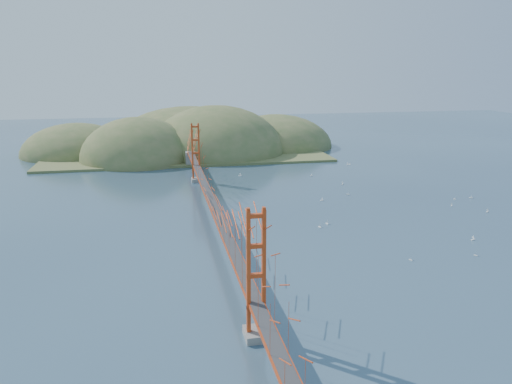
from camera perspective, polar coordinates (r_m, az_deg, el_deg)
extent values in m
plane|color=#2F495F|center=(71.88, -4.76, -4.18)|extent=(320.00, 320.00, 0.00)
cube|color=gray|center=(44.59, 0.01, -15.92)|extent=(2.00, 2.40, 0.70)
cube|color=gray|center=(100.56, -6.81, 1.39)|extent=(2.00, 2.40, 0.70)
cube|color=#C23D15|center=(70.90, -4.82, -1.65)|extent=(1.40, 92.00, 0.16)
cube|color=#C23D15|center=(70.95, -4.82, -1.80)|extent=(1.33, 92.00, 0.24)
cube|color=#38383A|center=(70.87, -4.82, -1.57)|extent=(1.19, 92.00, 0.03)
cube|color=gray|center=(115.93, -7.50, 3.77)|extent=(2.20, 2.60, 3.30)
cube|color=olive|center=(133.86, -8.04, 4.57)|extent=(70.00, 40.00, 0.60)
ellipsoid|color=olive|center=(125.88, -13.27, 3.58)|extent=(28.00, 28.00, 21.00)
ellipsoid|color=olive|center=(132.64, -4.53, 4.47)|extent=(36.00, 36.00, 25.00)
ellipsoid|color=olive|center=(143.59, 2.25, 5.27)|extent=(32.00, 32.00, 18.00)
ellipsoid|color=olive|center=(139.12, -19.76, 4.13)|extent=(28.00, 28.00, 16.00)
ellipsoid|color=olive|center=(147.81, -7.61, 5.41)|extent=(44.00, 44.00, 22.00)
cube|color=white|center=(67.41, 23.82, -6.65)|extent=(0.44, 0.45, 0.09)
cylinder|color=white|center=(67.32, 23.84, -6.44)|extent=(0.01, 0.01, 0.52)
cube|color=white|center=(105.06, -1.82, 1.89)|extent=(0.66, 0.33, 0.11)
cylinder|color=white|center=(104.99, -1.82, 2.08)|extent=(0.02, 0.02, 0.68)
cube|color=white|center=(74.26, 8.14, -3.60)|extent=(0.32, 0.64, 0.11)
cylinder|color=white|center=(74.16, 8.15, -3.36)|extent=(0.02, 0.02, 0.67)
cube|color=white|center=(87.45, 24.91, -2.07)|extent=(0.57, 0.51, 0.10)
cylinder|color=white|center=(87.37, 24.94, -1.87)|extent=(0.02, 0.02, 0.63)
cube|color=white|center=(93.36, 21.76, -0.76)|extent=(0.34, 0.50, 0.09)
cylinder|color=white|center=(93.30, 21.77, -0.61)|extent=(0.01, 0.01, 0.52)
cube|color=white|center=(98.89, 9.86, 0.89)|extent=(0.59, 0.58, 0.11)
cylinder|color=white|center=(98.81, 9.87, 1.08)|extent=(0.02, 0.02, 0.68)
cube|color=white|center=(91.34, 10.47, -0.27)|extent=(0.63, 0.45, 0.11)
cylinder|color=white|center=(91.26, 10.48, -0.07)|extent=(0.02, 0.02, 0.66)
cube|color=white|center=(72.68, 7.31, -3.98)|extent=(0.35, 0.60, 0.10)
cylinder|color=white|center=(72.58, 7.31, -3.75)|extent=(0.02, 0.02, 0.62)
cube|color=white|center=(95.32, 23.37, -0.62)|extent=(0.63, 0.44, 0.11)
cylinder|color=white|center=(95.24, 23.38, -0.43)|extent=(0.02, 0.02, 0.66)
cube|color=white|center=(86.61, 7.56, -0.96)|extent=(0.58, 0.20, 0.10)
cylinder|color=white|center=(86.53, 7.56, -0.76)|extent=(0.02, 0.02, 0.63)
cube|color=white|center=(105.49, 6.36, 1.86)|extent=(0.58, 0.27, 0.10)
cylinder|color=white|center=(105.42, 6.37, 2.02)|extent=(0.02, 0.02, 0.60)
cube|color=white|center=(73.07, 23.54, -5.01)|extent=(0.64, 0.41, 0.11)
cylinder|color=white|center=(72.96, 23.57, -4.76)|extent=(0.02, 0.02, 0.67)
cube|color=white|center=(118.89, 10.69, 3.12)|extent=(0.26, 0.56, 0.10)
cylinder|color=white|center=(118.83, 10.70, 3.26)|extent=(0.02, 0.02, 0.58)
cube|color=white|center=(88.92, 21.45, -1.45)|extent=(0.50, 0.55, 0.10)
cylinder|color=white|center=(88.85, 21.46, -1.26)|extent=(0.02, 0.02, 0.61)
cube|color=white|center=(63.20, 17.27, -7.43)|extent=(0.36, 0.50, 0.09)
cylinder|color=white|center=(63.10, 17.29, -7.21)|extent=(0.01, 0.01, 0.52)
cube|color=white|center=(118.40, 10.42, 3.09)|extent=(0.63, 0.54, 0.11)
cylinder|color=white|center=(118.33, 10.43, 3.26)|extent=(0.02, 0.02, 0.69)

